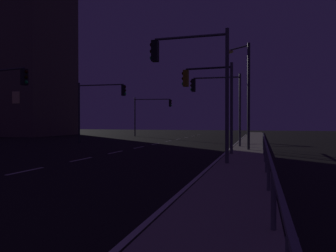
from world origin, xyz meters
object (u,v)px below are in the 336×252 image
Objects in this scene: traffic_light_near_left at (218,96)px; street_lamp_across_street at (245,85)px; building_distant at (8,56)px; traffic_light_far_center at (194,71)px; traffic_light_far_right at (99,100)px; traffic_light_mid_right at (7,92)px; traffic_light_mid_left at (151,108)px; traffic_light_far_left at (209,91)px.

street_lamp_across_street reaches higher than traffic_light_near_left.
traffic_light_far_center is at bearing -37.01° from building_distant.
street_lamp_across_street reaches higher than traffic_light_far_right.
traffic_light_far_center is 1.09× the size of traffic_light_mid_right.
traffic_light_mid_left is 0.23× the size of building_distant.
traffic_light_mid_left is 22.81m from building_distant.
traffic_light_near_left is 14.01m from traffic_light_mid_right.
building_distant is (-21.42, 12.53, 7.62)m from traffic_light_far_right.
traffic_light_mid_left is 1.02× the size of traffic_light_far_left.
street_lamp_across_street is (13.64, 5.48, 0.59)m from traffic_light_mid_right.
traffic_light_far_center reaches higher than traffic_light_far_left.
traffic_light_far_center reaches higher than traffic_light_mid_left.
traffic_light_far_center is 1.09× the size of traffic_light_near_left.
traffic_light_far_right is at bearing 85.49° from traffic_light_mid_right.
traffic_light_mid_right is (-11.80, 1.98, -0.47)m from traffic_light_far_center.
street_lamp_across_street is (12.92, -18.92, 0.56)m from traffic_light_mid_left.
traffic_light_mid_right is 0.78× the size of street_lamp_across_street.
traffic_light_far_left is (0.04, 4.26, -0.49)m from traffic_light_far_center.
traffic_light_far_right is 1.03× the size of traffic_light_mid_right.
building_distant is (-32.47, 20.19, 7.83)m from traffic_light_far_left.
traffic_light_near_left is (-0.22, 5.55, 0.19)m from traffic_light_far_left.
traffic_light_far_right is 11.04m from traffic_light_near_left.
traffic_light_mid_left is 14.46m from traffic_light_far_right.
traffic_light_far_right is at bearing 132.74° from traffic_light_far_center.
traffic_light_near_left is (-0.18, 9.81, -0.30)m from traffic_light_far_center.
street_lamp_across_street is (2.02, -2.36, 0.42)m from traffic_light_near_left.
traffic_light_near_left is at bearing 91.06° from traffic_light_far_center.
traffic_light_mid_right reaches higher than traffic_light_mid_left.
traffic_light_far_left is 39.03m from building_distant.
traffic_light_near_left is 1.00× the size of traffic_light_mid_right.
traffic_light_near_left is (10.90, -16.57, 0.14)m from traffic_light_mid_left.
traffic_light_far_center is 4.29m from traffic_light_far_left.
traffic_light_mid_left is 0.76× the size of street_lamp_across_street.
traffic_light_mid_left is 19.83m from traffic_light_near_left.
traffic_light_far_left is 0.74× the size of street_lamp_across_street.
traffic_light_mid_right is (-11.83, -2.28, 0.02)m from traffic_light_far_left.
building_distant reaches higher than traffic_light_far_right.
traffic_light_far_left is at bearing -31.87° from building_distant.
traffic_light_far_right is (0.07, -14.46, 0.17)m from traffic_light_mid_left.
traffic_light_far_right is at bearing 160.85° from street_lamp_across_street.
traffic_light_mid_left is 0.98× the size of traffic_light_near_left.
traffic_light_near_left is at bearing -56.66° from traffic_light_mid_left.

